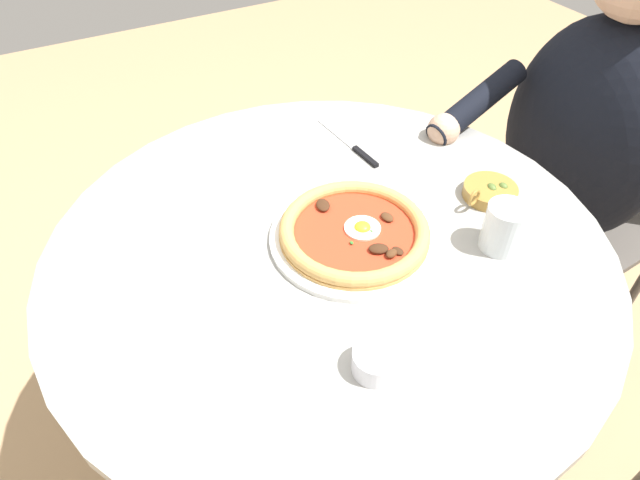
{
  "coord_description": "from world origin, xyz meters",
  "views": [
    {
      "loc": [
        -0.58,
        0.34,
        1.38
      ],
      "look_at": [
        0.02,
        0.01,
        0.73
      ],
      "focal_mm": 30.21,
      "sensor_mm": 36.0,
      "label": 1
    }
  ],
  "objects_px": {
    "steak_knife": "(355,149)",
    "cafe_chair_diner": "(590,191)",
    "water_glass": "(503,230)",
    "olive_pan": "(490,191)",
    "ramekin_capers": "(376,361)",
    "diner_person": "(558,199)",
    "dining_table": "(328,298)",
    "pizza_on_plate": "(354,232)"
  },
  "relations": [
    {
      "from": "steak_knife",
      "to": "cafe_chair_diner",
      "type": "distance_m",
      "value": 0.71
    },
    {
      "from": "water_glass",
      "to": "olive_pan",
      "type": "relative_size",
      "value": 0.68
    },
    {
      "from": "olive_pan",
      "to": "cafe_chair_diner",
      "type": "distance_m",
      "value": 0.58
    },
    {
      "from": "ramekin_capers",
      "to": "water_glass",
      "type": "bearing_deg",
      "value": -72.32
    },
    {
      "from": "diner_person",
      "to": "cafe_chair_diner",
      "type": "relative_size",
      "value": 1.44
    },
    {
      "from": "water_glass",
      "to": "cafe_chair_diner",
      "type": "height_order",
      "value": "water_glass"
    },
    {
      "from": "dining_table",
      "to": "ramekin_capers",
      "type": "relative_size",
      "value": 14.59
    },
    {
      "from": "steak_knife",
      "to": "olive_pan",
      "type": "bearing_deg",
      "value": -151.78
    },
    {
      "from": "diner_person",
      "to": "cafe_chair_diner",
      "type": "bearing_deg",
      "value": -87.09
    },
    {
      "from": "steak_knife",
      "to": "olive_pan",
      "type": "xyz_separation_m",
      "value": [
        -0.26,
        -0.14,
        0.01
      ]
    },
    {
      "from": "olive_pan",
      "to": "ramekin_capers",
      "type": "bearing_deg",
      "value": 118.15
    },
    {
      "from": "pizza_on_plate",
      "to": "cafe_chair_diner",
      "type": "distance_m",
      "value": 0.84
    },
    {
      "from": "steak_knife",
      "to": "cafe_chair_diner",
      "type": "bearing_deg",
      "value": -103.98
    },
    {
      "from": "water_glass",
      "to": "cafe_chair_diner",
      "type": "distance_m",
      "value": 0.68
    },
    {
      "from": "diner_person",
      "to": "steak_knife",
      "type": "bearing_deg",
      "value": 71.6
    },
    {
      "from": "cafe_chair_diner",
      "to": "dining_table",
      "type": "bearing_deg",
      "value": 93.6
    },
    {
      "from": "steak_knife",
      "to": "ramekin_capers",
      "type": "height_order",
      "value": "ramekin_capers"
    },
    {
      "from": "pizza_on_plate",
      "to": "water_glass",
      "type": "relative_size",
      "value": 3.45
    },
    {
      "from": "water_glass",
      "to": "ramekin_capers",
      "type": "distance_m",
      "value": 0.34
    },
    {
      "from": "diner_person",
      "to": "cafe_chair_diner",
      "type": "height_order",
      "value": "diner_person"
    },
    {
      "from": "pizza_on_plate",
      "to": "water_glass",
      "type": "height_order",
      "value": "water_glass"
    },
    {
      "from": "pizza_on_plate",
      "to": "cafe_chair_diner",
      "type": "relative_size",
      "value": 0.36
    },
    {
      "from": "diner_person",
      "to": "ramekin_capers",
      "type": "bearing_deg",
      "value": 111.43
    },
    {
      "from": "diner_person",
      "to": "pizza_on_plate",
      "type": "bearing_deg",
      "value": 95.6
    },
    {
      "from": "water_glass",
      "to": "olive_pan",
      "type": "bearing_deg",
      "value": -34.98
    },
    {
      "from": "ramekin_capers",
      "to": "olive_pan",
      "type": "xyz_separation_m",
      "value": [
        0.21,
        -0.4,
        -0.01
      ]
    },
    {
      "from": "dining_table",
      "to": "water_glass",
      "type": "distance_m",
      "value": 0.35
    },
    {
      "from": "pizza_on_plate",
      "to": "diner_person",
      "type": "xyz_separation_m",
      "value": [
        0.06,
        -0.65,
        -0.23
      ]
    },
    {
      "from": "ramekin_capers",
      "to": "cafe_chair_diner",
      "type": "height_order",
      "value": "cafe_chair_diner"
    },
    {
      "from": "pizza_on_plate",
      "to": "water_glass",
      "type": "distance_m",
      "value": 0.25
    },
    {
      "from": "ramekin_capers",
      "to": "olive_pan",
      "type": "distance_m",
      "value": 0.45
    },
    {
      "from": "diner_person",
      "to": "olive_pan",
      "type": "bearing_deg",
      "value": 103.44
    },
    {
      "from": "water_glass",
      "to": "ramekin_capers",
      "type": "relative_size",
      "value": 1.27
    },
    {
      "from": "pizza_on_plate",
      "to": "diner_person",
      "type": "bearing_deg",
      "value": -84.4
    },
    {
      "from": "pizza_on_plate",
      "to": "olive_pan",
      "type": "bearing_deg",
      "value": -94.81
    },
    {
      "from": "steak_knife",
      "to": "diner_person",
      "type": "distance_m",
      "value": 0.57
    },
    {
      "from": "olive_pan",
      "to": "steak_knife",
      "type": "bearing_deg",
      "value": 28.22
    },
    {
      "from": "ramekin_capers",
      "to": "olive_pan",
      "type": "relative_size",
      "value": 0.54
    },
    {
      "from": "dining_table",
      "to": "water_glass",
      "type": "bearing_deg",
      "value": -121.73
    },
    {
      "from": "pizza_on_plate",
      "to": "ramekin_capers",
      "type": "xyz_separation_m",
      "value": [
        -0.24,
        0.11,
        0.0
      ]
    },
    {
      "from": "dining_table",
      "to": "cafe_chair_diner",
      "type": "distance_m",
      "value": 0.84
    },
    {
      "from": "ramekin_capers",
      "to": "diner_person",
      "type": "height_order",
      "value": "diner_person"
    }
  ]
}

